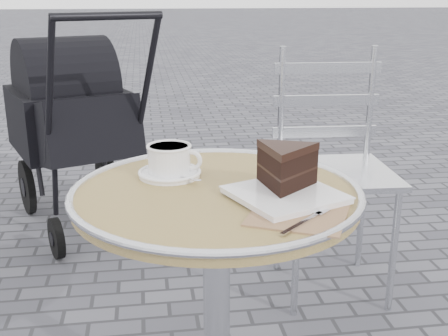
{
  "coord_description": "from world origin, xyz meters",
  "views": [
    {
      "loc": [
        -0.17,
        -1.28,
        1.2
      ],
      "look_at": [
        0.02,
        0.02,
        0.78
      ],
      "focal_mm": 45.0,
      "sensor_mm": 36.0,
      "label": 1
    }
  ],
  "objects": [
    {
      "name": "bistro_chair",
      "position": [
        0.58,
        0.84,
        0.61
      ],
      "size": [
        0.47,
        0.47,
        0.99
      ],
      "rotation": [
        0.0,
        0.0,
        -0.05
      ],
      "color": "silver",
      "rests_on": "ground"
    },
    {
      "name": "cappuccino_set",
      "position": [
        -0.1,
        0.13,
        0.77
      ],
      "size": [
        0.17,
        0.18,
        0.08
      ],
      "rotation": [
        0.0,
        0.0,
        -0.32
      ],
      "color": "white",
      "rests_on": "cafe_table"
    },
    {
      "name": "cafe_table",
      "position": [
        0.0,
        0.0,
        0.57
      ],
      "size": [
        0.72,
        0.72,
        0.74
      ],
      "color": "silver",
      "rests_on": "ground"
    },
    {
      "name": "baby_stroller",
      "position": [
        -0.53,
        1.64,
        0.5
      ],
      "size": [
        0.84,
        1.17,
        1.12
      ],
      "rotation": [
        0.0,
        0.0,
        0.37
      ],
      "color": "black",
      "rests_on": "ground"
    },
    {
      "name": "cake_plate_set",
      "position": [
        0.16,
        -0.06,
        0.79
      ],
      "size": [
        0.29,
        0.38,
        0.12
      ],
      "rotation": [
        0.0,
        0.0,
        0.39
      ],
      "color": "#966D52",
      "rests_on": "cafe_table"
    }
  ]
}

